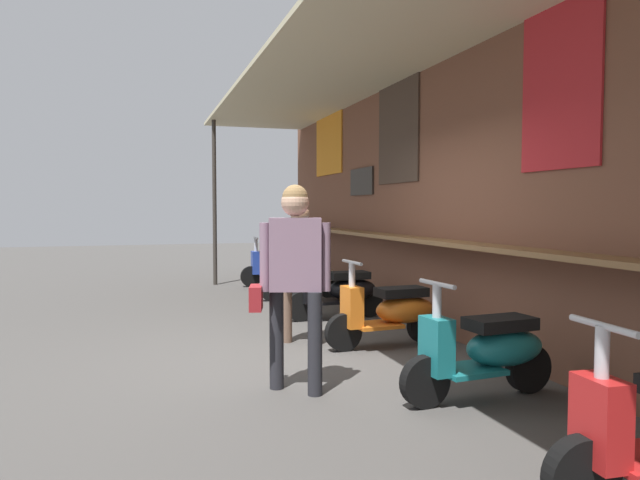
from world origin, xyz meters
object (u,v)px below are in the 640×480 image
at_px(scooter_cream, 306,277).
at_px(scooter_teal, 488,350).
at_px(shopper_browsing, 300,257).
at_px(scooter_orange, 392,311).
at_px(shopper_with_handbag, 293,266).
at_px(scooter_black, 341,291).
at_px(scooter_blue, 280,266).

xyz_separation_m(scooter_cream, scooter_teal, (5.25, -0.00, 0.00)).
bearing_deg(scooter_cream, shopper_browsing, 76.83).
height_order(scooter_orange, shopper_with_handbag, shopper_with_handbag).
bearing_deg(shopper_browsing, scooter_black, -21.05).
bearing_deg(scooter_blue, shopper_browsing, 81.94).
bearing_deg(scooter_teal, shopper_browsing, -71.62).
xyz_separation_m(scooter_teal, shopper_browsing, (-2.24, -0.94, 0.60)).
distance_m(shopper_with_handbag, shopper_browsing, 1.69).
bearing_deg(scooter_black, scooter_orange, 89.07).
bearing_deg(shopper_browsing, scooter_teal, -141.78).
relative_size(scooter_black, shopper_with_handbag, 0.81).
xyz_separation_m(scooter_black, scooter_orange, (1.68, -0.00, 0.00)).
height_order(scooter_black, scooter_orange, same).
distance_m(scooter_blue, shopper_with_handbag, 6.64).
bearing_deg(shopper_browsing, scooter_blue, 4.49).
bearing_deg(scooter_teal, scooter_blue, -94.34).
height_order(scooter_cream, scooter_black, same).
height_order(shopper_with_handbag, shopper_browsing, shopper_with_handbag).
bearing_deg(shopper_with_handbag, scooter_blue, -177.56).
distance_m(scooter_blue, shopper_browsing, 4.96).
height_order(scooter_blue, shopper_with_handbag, shopper_with_handbag).
relative_size(scooter_blue, shopper_browsing, 0.87).
bearing_deg(shopper_with_handbag, scooter_teal, 81.59).
height_order(scooter_black, shopper_with_handbag, shopper_with_handbag).
bearing_deg(scooter_teal, scooter_cream, -94.34).
bearing_deg(scooter_blue, scooter_teal, 92.95).
bearing_deg(shopper_with_handbag, shopper_browsing, 177.78).
bearing_deg(shopper_with_handbag, scooter_black, 168.49).
height_order(scooter_blue, scooter_teal, same).
relative_size(scooter_orange, scooter_teal, 1.00).
xyz_separation_m(scooter_cream, scooter_black, (1.74, 0.00, 0.00)).
height_order(scooter_blue, shopper_browsing, shopper_browsing).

